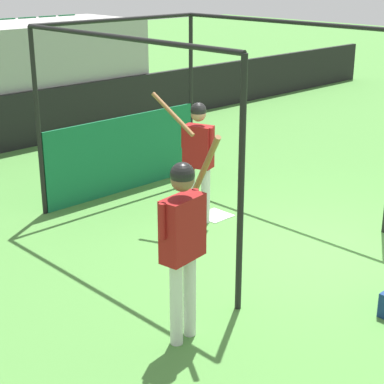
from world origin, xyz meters
name	(u,v)px	position (x,y,z in m)	size (l,w,h in m)	color
ground_plane	(315,249)	(0.00, 0.00, 0.00)	(60.00, 60.00, 0.00)	#477F38
outfield_wall	(32,119)	(0.00, 7.20, 0.58)	(24.00, 0.12, 1.15)	black
batting_cage	(155,125)	(-0.36, 2.84, 1.28)	(3.17, 4.06, 2.83)	black
home_plate	(214,216)	(-0.13, 1.77, 0.01)	(0.44, 0.44, 0.02)	white
player_batter	(198,152)	(-0.49, 1.78, 1.09)	(0.61, 0.77, 1.94)	silver
player_waiting	(183,234)	(-2.77, -0.36, 1.16)	(0.75, 0.52, 2.13)	silver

